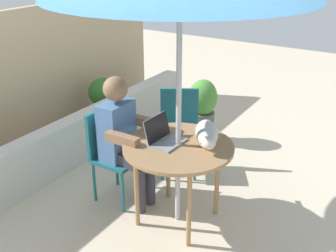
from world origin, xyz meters
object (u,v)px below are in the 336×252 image
cat (207,134)px  potted_plant_near_fence (202,109)px  chair_occupied (111,147)px  potted_plant_by_chair (104,99)px  chair_empty (179,124)px  patio_table (178,153)px  person_seated (123,135)px  laptop (162,135)px

cat → potted_plant_near_fence: cat is taller
chair_occupied → potted_plant_by_chair: chair_occupied is taller
chair_empty → cat: 0.96m
chair_empty → potted_plant_near_fence: chair_empty is taller
potted_plant_near_fence → potted_plant_by_chair: bearing=103.0°
chair_occupied → potted_plant_near_fence: size_ratio=1.12×
patio_table → chair_empty: chair_empty is taller
potted_plant_near_fence → cat: bearing=-151.6°
patio_table → person_seated: size_ratio=0.75×
chair_empty → chair_occupied: bearing=160.8°
person_seated → cat: 0.79m
chair_occupied → potted_plant_by_chair: bearing=42.4°
person_seated → chair_occupied: bearing=90.0°
chair_occupied → potted_plant_by_chair: size_ratio=1.32×
laptop → chair_occupied: bearing=88.3°
person_seated → potted_plant_by_chair: size_ratio=1.83×
chair_empty → person_seated: bearing=171.5°
cat → potted_plant_by_chair: cat is taller
patio_table → potted_plant_near_fence: (1.54, 0.56, -0.25)m
chair_occupied → potted_plant_by_chair: (1.24, 1.13, -0.14)m
chair_occupied → cat: 0.98m
laptop → patio_table: bearing=-83.4°
person_seated → laptop: (-0.02, -0.43, 0.12)m
potted_plant_near_fence → laptop: bearing=-165.1°
potted_plant_near_fence → chair_empty: bearing=-172.0°
patio_table → laptop: 0.20m
person_seated → potted_plant_near_fence: person_seated is taller
chair_empty → patio_table: bearing=-150.1°
chair_occupied → chair_empty: size_ratio=1.00×
patio_table → cat: bearing=-50.4°
chair_occupied → person_seated: size_ratio=0.72×
patio_table → potted_plant_near_fence: size_ratio=1.17×
person_seated → cat: size_ratio=2.09×
potted_plant_by_chair → potted_plant_near_fence: bearing=-77.0°
laptop → person_seated: bearing=87.7°
patio_table → potted_plant_by_chair: size_ratio=1.38×
cat → laptop: bearing=117.1°
person_seated → potted_plant_by_chair: bearing=46.2°
patio_table → chair_occupied: (0.00, 0.73, -0.15)m
patio_table → potted_plant_near_fence: potted_plant_near_fence is taller
laptop → potted_plant_near_fence: laptop is taller
patio_table → laptop: laptop is taller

